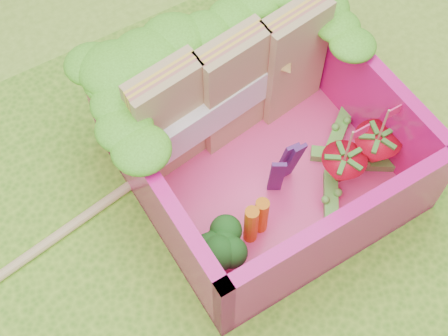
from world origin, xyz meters
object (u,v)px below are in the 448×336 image
sandwich_stack (233,89)px  strawberry_left (341,170)px  chopsticks (10,269)px  broccoli (216,242)px  bento_box (264,144)px  strawberry_right (374,151)px

sandwich_stack → strawberry_left: (0.28, -0.59, -0.21)m
chopsticks → strawberry_left: bearing=-15.6°
broccoli → chopsticks: bearing=151.5°
sandwich_stack → broccoli: bearing=-127.5°
bento_box → strawberry_left: (0.29, -0.29, -0.10)m
strawberry_right → sandwich_stack: bearing=130.0°
bento_box → strawberry_right: bento_box is taller
bento_box → sandwich_stack: (0.00, 0.31, 0.11)m
sandwich_stack → chopsticks: sandwich_stack is taller
broccoli → strawberry_left: (0.76, 0.02, -0.05)m
bento_box → strawberry_left: bento_box is taller
strawberry_left → broccoli: bearing=-178.2°
strawberry_right → chopsticks: bearing=166.2°
bento_box → sandwich_stack: size_ratio=1.04×
sandwich_stack → broccoli: size_ratio=3.70×
strawberry_right → chopsticks: strawberry_right is taller
broccoli → chopsticks: (-0.89, 0.48, -0.20)m
broccoli → chopsticks: size_ratio=0.15×
bento_box → broccoli: bearing=-146.6°
bento_box → sandwich_stack: bearing=89.2°
strawberry_left → chopsticks: (-1.65, 0.46, -0.15)m
bento_box → chopsticks: 1.40m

